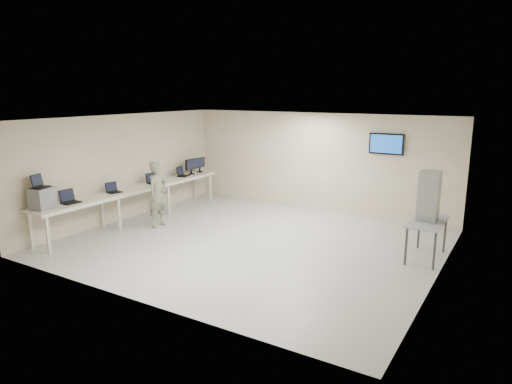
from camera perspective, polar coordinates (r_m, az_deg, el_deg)
The scene contains 13 objects.
room at distance 10.15m, azimuth -0.26°, elevation 1.27°, with size 8.01×7.01×2.81m.
workbench at distance 12.47m, azimuth -14.73°, elevation 0.23°, with size 0.76×6.00×0.90m.
equipment_box at distance 10.83m, azimuth -25.16°, elevation -0.72°, with size 0.39×0.45×0.47m, color gray.
laptop_on_box at distance 10.82m, azimuth -25.48°, elevation 0.89°, with size 0.40×0.43×0.28m.
laptop_0 at distance 11.21m, azimuth -22.31°, elevation -0.87°, with size 0.34×0.40×0.30m.
laptop_1 at distance 11.98m, azimuth -17.43°, elevation 0.26°, with size 0.33×0.37×0.26m.
laptop_2 at distance 12.90m, azimuth -12.71°, elevation 1.40°, with size 0.37×0.41×0.28m.
laptop_3 at distance 13.82m, azimuth -9.23°, elevation 2.27°, with size 0.36×0.41×0.28m.
monitor_near at distance 14.08m, azimuth -8.12°, elevation 3.36°, with size 0.21×0.47×0.47m.
monitor_far at distance 14.41m, azimuth -7.05°, elevation 3.56°, with size 0.20×0.46×0.45m.
soldier at distance 11.78m, azimuth -12.16°, elevation -0.29°, with size 0.61×0.40×1.67m, color #5A624E.
side_table at distance 9.95m, azimuth 20.66°, elevation -3.75°, with size 0.63×1.36×0.82m.
storage_bins at distance 9.82m, azimuth 20.81°, elevation -0.47°, with size 0.39×0.43×1.02m.
Camera 1 is at (5.24, -8.43, 3.39)m, focal length 32.00 mm.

